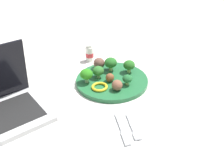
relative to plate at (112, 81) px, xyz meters
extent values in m
plane|color=silver|center=(0.00, 0.00, -0.01)|extent=(4.00, 4.00, 0.00)
cylinder|color=#236638|center=(0.00, 0.00, 0.00)|extent=(0.28, 0.28, 0.02)
cylinder|color=#A9CF68|center=(-0.03, 0.08, 0.02)|extent=(0.01, 0.01, 0.02)
ellipsoid|color=#266420|center=(-0.03, 0.08, 0.04)|extent=(0.05, 0.05, 0.04)
cylinder|color=#9FC77E|center=(-0.02, -0.05, 0.01)|extent=(0.01, 0.01, 0.01)
ellipsoid|color=#2D6C2A|center=(-0.02, -0.05, 0.04)|extent=(0.05, 0.05, 0.04)
cylinder|color=#ACCF72|center=(-0.07, 0.01, 0.02)|extent=(0.01, 0.01, 0.02)
ellipsoid|color=#246323|center=(-0.07, 0.01, 0.04)|extent=(0.05, 0.05, 0.04)
cylinder|color=#92BA67|center=(0.05, 0.05, 0.01)|extent=(0.01, 0.01, 0.01)
ellipsoid|color=#21612F|center=(0.05, 0.05, 0.03)|extent=(0.04, 0.04, 0.03)
cylinder|color=#9FC282|center=(0.00, -0.10, 0.02)|extent=(0.01, 0.01, 0.02)
ellipsoid|color=#2A7D1A|center=(0.00, -0.10, 0.04)|extent=(0.05, 0.05, 0.04)
sphere|color=brown|center=(0.01, -0.01, 0.02)|extent=(0.03, 0.03, 0.03)
sphere|color=brown|center=(-0.10, -0.03, 0.03)|extent=(0.05, 0.05, 0.05)
sphere|color=brown|center=(0.08, 0.00, 0.03)|extent=(0.04, 0.04, 0.04)
torus|color=yellow|center=(0.05, -0.06, 0.01)|extent=(0.08, 0.08, 0.01)
cube|color=white|center=(0.27, -0.02, -0.01)|extent=(0.17, 0.12, 0.01)
cube|color=silver|center=(0.25, 0.00, 0.00)|extent=(0.09, 0.01, 0.01)
cube|color=silver|center=(0.31, 0.00, 0.00)|extent=(0.03, 0.02, 0.01)
cube|color=silver|center=(0.24, -0.03, 0.00)|extent=(0.09, 0.01, 0.01)
cube|color=silver|center=(0.31, -0.04, 0.00)|extent=(0.06, 0.02, 0.01)
cylinder|color=white|center=(-0.20, -0.05, 0.03)|extent=(0.04, 0.04, 0.07)
cylinder|color=red|center=(-0.20, -0.05, 0.02)|extent=(0.04, 0.04, 0.02)
cylinder|color=silver|center=(-0.20, -0.05, 0.06)|extent=(0.03, 0.03, 0.01)
camera|label=1|loc=(0.85, -0.21, 0.54)|focal=42.06mm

